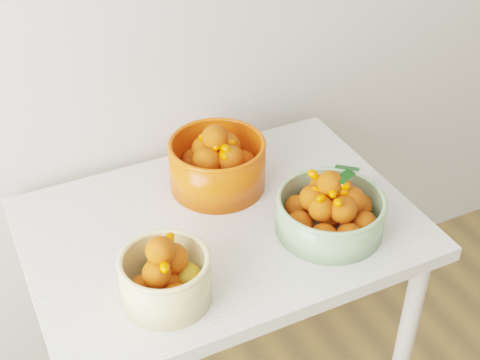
{
  "coord_description": "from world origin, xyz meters",
  "views": [
    {
      "loc": [
        -0.77,
        0.38,
        1.87
      ],
      "look_at": [
        -0.21,
        1.54,
        0.92
      ],
      "focal_mm": 50.0,
      "sensor_mm": 36.0,
      "label": 1
    }
  ],
  "objects_px": {
    "bowl_cream": "(166,276)",
    "bowl_orange": "(218,163)",
    "table": "(222,250)",
    "bowl_green": "(330,211)"
  },
  "relations": [
    {
      "from": "bowl_orange",
      "to": "bowl_green",
      "type": "bearing_deg",
      "value": -58.99
    },
    {
      "from": "table",
      "to": "bowl_orange",
      "type": "xyz_separation_m",
      "value": [
        0.06,
        0.15,
        0.17
      ]
    },
    {
      "from": "table",
      "to": "bowl_green",
      "type": "height_order",
      "value": "bowl_green"
    },
    {
      "from": "bowl_cream",
      "to": "bowl_green",
      "type": "bearing_deg",
      "value": 5.46
    },
    {
      "from": "bowl_cream",
      "to": "bowl_orange",
      "type": "distance_m",
      "value": 0.44
    },
    {
      "from": "bowl_cream",
      "to": "bowl_orange",
      "type": "xyz_separation_m",
      "value": [
        0.28,
        0.34,
        0.01
      ]
    },
    {
      "from": "bowl_cream",
      "to": "bowl_green",
      "type": "height_order",
      "value": "same"
    },
    {
      "from": "table",
      "to": "bowl_orange",
      "type": "relative_size",
      "value": 3.14
    },
    {
      "from": "bowl_green",
      "to": "bowl_orange",
      "type": "relative_size",
      "value": 1.14
    },
    {
      "from": "table",
      "to": "bowl_green",
      "type": "xyz_separation_m",
      "value": [
        0.24,
        -0.14,
        0.16
      ]
    }
  ]
}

